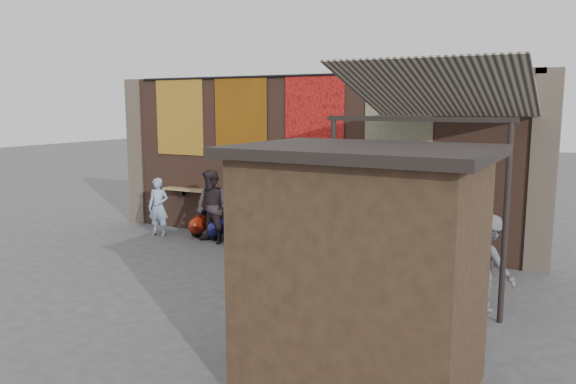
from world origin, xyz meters
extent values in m
plane|color=#474749|center=(0.00, 0.00, 0.00)|extent=(70.00, 70.00, 0.00)
cube|color=brown|center=(0.00, 2.70, 2.00)|extent=(10.00, 0.40, 4.00)
cube|color=#4C4238|center=(-5.20, 2.70, 2.00)|extent=(0.50, 0.50, 4.00)
cube|color=#4C4238|center=(5.20, 2.70, 2.00)|extent=(0.50, 0.50, 4.00)
cube|color=#9E7A51|center=(0.00, 2.33, 1.10)|extent=(8.00, 0.32, 0.05)
cube|color=white|center=(-0.93, 2.30, 1.25)|extent=(0.57, 0.28, 0.25)
cube|color=maroon|center=(-3.60, 2.48, 3.00)|extent=(1.50, 0.02, 2.00)
cube|color=#CC700C|center=(-1.70, 2.48, 3.00)|extent=(1.50, 0.02, 2.00)
cube|color=red|center=(0.30, 2.48, 3.00)|extent=(1.50, 0.02, 2.00)
cube|color=#245584|center=(2.30, 2.48, 3.00)|extent=(1.50, 0.02, 2.00)
cylinder|color=black|center=(0.00, 2.47, 3.98)|extent=(9.50, 0.06, 0.06)
imported|color=#86A2C3|center=(-3.60, 1.53, 0.74)|extent=(0.61, 0.47, 1.48)
imported|color=#292024|center=(-1.94, 1.52, 0.89)|extent=(0.97, 0.82, 1.77)
imported|color=black|center=(2.04, 0.58, 0.83)|extent=(1.05, 0.64, 1.66)
imported|color=#5C5B60|center=(4.59, -0.18, 0.80)|extent=(1.19, 1.00, 1.60)
imported|color=#9D7364|center=(2.32, -0.20, 0.90)|extent=(1.05, 1.01, 1.81)
cube|color=black|center=(3.67, -3.43, 1.36)|extent=(2.57, 1.96, 2.73)
cube|color=black|center=(3.67, -3.43, 2.79)|extent=(2.88, 2.26, 0.12)
cube|color=gold|center=(3.70, -2.45, 1.98)|extent=(1.20, 0.08, 0.50)
cube|color=#473321|center=(3.70, -2.45, 0.99)|extent=(2.09, 0.16, 0.06)
cube|color=beige|center=(3.50, 0.90, 3.55)|extent=(3.20, 3.28, 0.97)
cube|color=#33261C|center=(3.50, 2.49, 3.95)|extent=(3.30, 0.08, 0.12)
cube|color=black|center=(3.50, -0.60, 3.08)|extent=(3.00, 0.08, 0.08)
cylinder|color=black|center=(2.10, -0.60, 1.55)|extent=(0.09, 0.09, 3.10)
cylinder|color=black|center=(4.90, -0.60, 1.55)|extent=(0.09, 0.09, 3.10)
camera|label=1|loc=(5.82, -9.37, 3.29)|focal=35.00mm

